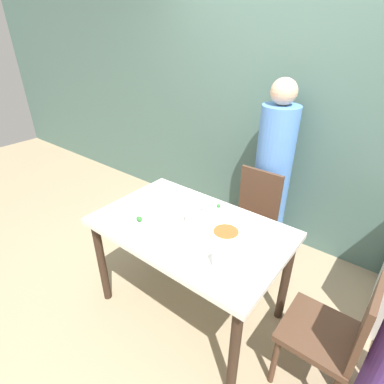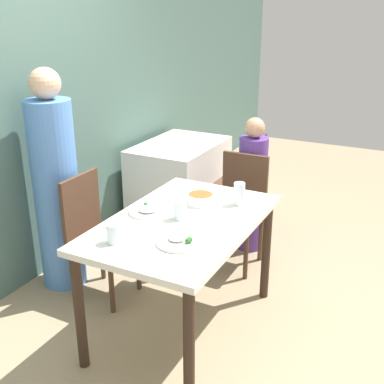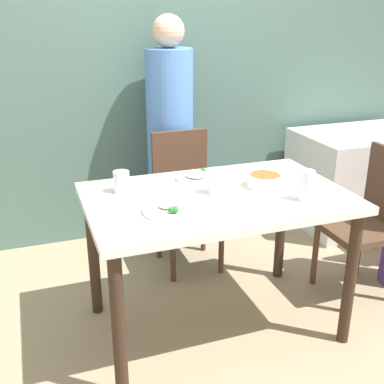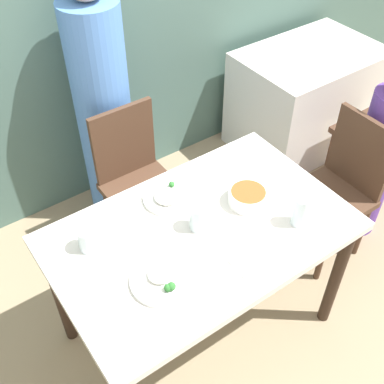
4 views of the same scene
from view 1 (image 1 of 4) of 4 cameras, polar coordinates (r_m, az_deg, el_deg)
ground_plane at (r=2.55m, az=-0.33°, el=-20.81°), size 10.00×10.00×0.00m
wall_back at (r=2.89m, az=17.21°, el=15.82°), size 10.00×0.06×2.70m
dining_table at (r=2.08m, az=-0.38°, el=-8.61°), size 1.29×0.82×0.78m
chair_adult_spot at (r=2.67m, az=11.24°, el=-4.86°), size 0.40×0.40×0.89m
chair_child_spot at (r=1.96m, az=25.48°, el=-23.01°), size 0.40×0.40×0.89m
person_adult at (r=2.81m, az=14.95°, el=2.69°), size 0.32×0.32×1.61m
bowl_curry at (r=1.88m, az=6.44°, el=-8.23°), size 0.18×0.18×0.07m
plate_rice_adult at (r=2.18m, az=3.22°, el=-3.04°), size 0.23×0.23×0.05m
plate_rice_child at (r=2.10m, az=-8.75°, el=-4.87°), size 0.25×0.25×0.05m
glass_water_tall at (r=1.99m, az=-0.02°, el=-4.74°), size 0.08×0.08×0.13m
glass_water_short at (r=1.67m, az=5.17°, el=-12.18°), size 0.07×0.07×0.15m
glass_water_center at (r=2.36m, az=-5.88°, el=0.60°), size 0.08×0.08×0.11m
napkin_folded at (r=1.85m, az=-3.61°, el=-10.21°), size 0.14×0.14×0.01m
fork_steel at (r=2.32m, az=-1.97°, el=-1.23°), size 0.18×0.04×0.01m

